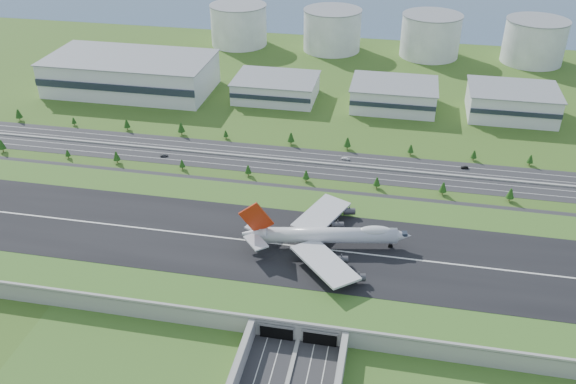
% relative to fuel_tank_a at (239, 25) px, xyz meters
% --- Properties ---
extents(ground, '(1200.00, 1200.00, 0.00)m').
position_rel_fuel_tank_a_xyz_m(ground, '(120.00, -310.00, -17.50)').
color(ground, '#295219').
rests_on(ground, ground).
extents(airfield_deck, '(520.00, 100.00, 9.20)m').
position_rel_fuel_tank_a_xyz_m(airfield_deck, '(120.00, -310.09, -13.38)').
color(airfield_deck, gray).
rests_on(airfield_deck, ground).
extents(north_expressway, '(560.00, 36.00, 0.12)m').
position_rel_fuel_tank_a_xyz_m(north_expressway, '(120.00, -215.00, -17.44)').
color(north_expressway, '#28282B').
rests_on(north_expressway, ground).
extents(tree_row, '(504.96, 48.57, 8.36)m').
position_rel_fuel_tank_a_xyz_m(tree_row, '(122.07, -214.52, -12.94)').
color(tree_row, '#3D2819').
rests_on(tree_row, ground).
extents(hangar_west, '(120.00, 60.00, 25.00)m').
position_rel_fuel_tank_a_xyz_m(hangar_west, '(-50.00, -125.00, -5.00)').
color(hangar_west, silver).
rests_on(hangar_west, ground).
extents(hangar_mid_a, '(58.00, 42.00, 15.00)m').
position_rel_fuel_tank_a_xyz_m(hangar_mid_a, '(60.00, -120.00, -10.00)').
color(hangar_mid_a, silver).
rests_on(hangar_mid_a, ground).
extents(hangar_mid_b, '(58.00, 42.00, 17.00)m').
position_rel_fuel_tank_a_xyz_m(hangar_mid_b, '(145.00, -120.00, -9.00)').
color(hangar_mid_b, silver).
rests_on(hangar_mid_b, ground).
extents(hangar_mid_c, '(58.00, 42.00, 19.00)m').
position_rel_fuel_tank_a_xyz_m(hangar_mid_c, '(225.00, -120.00, -8.00)').
color(hangar_mid_c, silver).
rests_on(hangar_mid_c, ground).
extents(fuel_tank_a, '(50.00, 50.00, 35.00)m').
position_rel_fuel_tank_a_xyz_m(fuel_tank_a, '(0.00, 0.00, 0.00)').
color(fuel_tank_a, silver).
rests_on(fuel_tank_a, ground).
extents(fuel_tank_b, '(50.00, 50.00, 35.00)m').
position_rel_fuel_tank_a_xyz_m(fuel_tank_b, '(85.00, 0.00, 0.00)').
color(fuel_tank_b, silver).
rests_on(fuel_tank_b, ground).
extents(fuel_tank_c, '(50.00, 50.00, 35.00)m').
position_rel_fuel_tank_a_xyz_m(fuel_tank_c, '(170.00, 0.00, 0.00)').
color(fuel_tank_c, silver).
rests_on(fuel_tank_c, ground).
extents(fuel_tank_d, '(50.00, 50.00, 35.00)m').
position_rel_fuel_tank_a_xyz_m(fuel_tank_d, '(255.00, 0.00, 0.00)').
color(fuel_tank_d, silver).
rests_on(fuel_tank_d, ground).
extents(bay_water, '(1200.00, 260.00, 0.06)m').
position_rel_fuel_tank_a_xyz_m(bay_water, '(120.00, 170.00, -17.47)').
color(bay_water, '#3D5875').
rests_on(bay_water, ground).
extents(boeing_747, '(76.46, 71.65, 23.83)m').
position_rel_fuel_tank_a_xyz_m(boeing_747, '(123.41, -307.98, -2.78)').
color(boeing_747, silver).
rests_on(boeing_747, airfield_deck).
extents(car_4, '(5.05, 3.52, 1.60)m').
position_rel_fuel_tank_a_xyz_m(car_4, '(12.94, -224.25, -16.58)').
color(car_4, '#55555A').
rests_on(car_4, ground).
extents(car_5, '(4.42, 2.12, 1.40)m').
position_rel_fuel_tank_a_xyz_m(car_5, '(190.66, -204.72, -16.68)').
color(car_5, black).
rests_on(car_5, ground).
extents(car_7, '(5.49, 3.41, 1.48)m').
position_rel_fuel_tank_a_xyz_m(car_7, '(120.89, -207.06, -16.64)').
color(car_7, white).
rests_on(car_7, ground).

